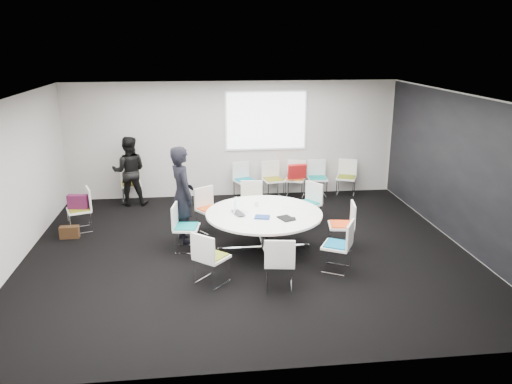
{
  "coord_description": "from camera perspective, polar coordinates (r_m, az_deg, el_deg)",
  "views": [
    {
      "loc": [
        -0.82,
        -8.45,
        3.72
      ],
      "look_at": [
        0.2,
        0.4,
        1.0
      ],
      "focal_mm": 35.0,
      "sensor_mm": 36.0,
      "label": 1
    }
  ],
  "objects": [
    {
      "name": "laptop_lid",
      "position": [
        9.04,
        -2.39,
        -1.49
      ],
      "size": [
        0.08,
        0.3,
        0.22
      ],
      "primitive_type": "cube",
      "rotation": [
        0.0,
        0.0,
        1.34
      ],
      "color": "silver",
      "rests_on": "conference_table"
    },
    {
      "name": "chair_back_c",
      "position": [
        12.34,
        4.49,
        0.71
      ],
      "size": [
        0.58,
        0.58,
        0.88
      ],
      "rotation": [
        0.0,
        0.0,
        2.8
      ],
      "color": "silver",
      "rests_on": "ground"
    },
    {
      "name": "chair_person_back",
      "position": [
        12.23,
        -14.02,
        0.1
      ],
      "size": [
        0.53,
        0.52,
        0.88
      ],
      "rotation": [
        0.0,
        0.0,
        3.32
      ],
      "color": "silver",
      "rests_on": "ground"
    },
    {
      "name": "tablet_folio",
      "position": [
        8.77,
        0.71,
        -2.88
      ],
      "size": [
        0.3,
        0.26,
        0.03
      ],
      "primitive_type": "cube",
      "rotation": [
        0.0,
        0.0,
        -0.24
      ],
      "color": "navy",
      "rests_on": "conference_table"
    },
    {
      "name": "maroon_bag",
      "position": [
        10.6,
        -19.67,
        -1.05
      ],
      "size": [
        0.42,
        0.19,
        0.28
      ],
      "primitive_type": "cube",
      "rotation": [
        0.0,
        0.0,
        -0.14
      ],
      "color": "#501536",
      "rests_on": "chair_spare_left"
    },
    {
      "name": "chair_ring_b",
      "position": [
        10.5,
        5.9,
        -2.28
      ],
      "size": [
        0.63,
        0.64,
        0.88
      ],
      "rotation": [
        0.0,
        0.0,
        2.2
      ],
      "color": "silver",
      "rests_on": "ground"
    },
    {
      "name": "chair_ring_d",
      "position": [
        10.15,
        -5.28,
        -2.94
      ],
      "size": [
        0.63,
        0.63,
        0.88
      ],
      "rotation": [
        0.0,
        0.0,
        3.76
      ],
      "color": "silver",
      "rests_on": "ground"
    },
    {
      "name": "red_jacket",
      "position": [
        12.01,
        4.71,
        2.36
      ],
      "size": [
        0.46,
        0.21,
        0.36
      ],
      "primitive_type": "cube",
      "rotation": [
        0.17,
        0.0,
        0.12
      ],
      "color": "#AC1516",
      "rests_on": "chair_back_c"
    },
    {
      "name": "chair_back_a",
      "position": [
        12.16,
        -1.3,
        0.52
      ],
      "size": [
        0.6,
        0.59,
        0.88
      ],
      "rotation": [
        0.0,
        0.0,
        3.54
      ],
      "color": "silver",
      "rests_on": "ground"
    },
    {
      "name": "person_back",
      "position": [
        11.93,
        -14.29,
        2.33
      ],
      "size": [
        0.8,
        0.63,
        1.62
      ],
      "primitive_type": "imported",
      "rotation": [
        0.0,
        0.0,
        3.16
      ],
      "color": "black",
      "rests_on": "ground"
    },
    {
      "name": "chair_ring_h",
      "position": [
        8.52,
        9.27,
        -7.12
      ],
      "size": [
        0.62,
        0.62,
        0.88
      ],
      "rotation": [
        0.0,
        0.0,
        7.35
      ],
      "color": "silver",
      "rests_on": "ground"
    },
    {
      "name": "papers_front",
      "position": [
        8.98,
        5.16,
        -2.54
      ],
      "size": [
        0.33,
        0.26,
        0.0
      ],
      "primitive_type": "cube",
      "rotation": [
        0.0,
        0.0,
        0.17
      ],
      "color": "white",
      "rests_on": "conference_table"
    },
    {
      "name": "notebook_black",
      "position": [
        8.73,
        3.48,
        -3.02
      ],
      "size": [
        0.32,
        0.36,
        0.02
      ],
      "primitive_type": "cube",
      "rotation": [
        0.0,
        0.0,
        0.39
      ],
      "color": "black",
      "rests_on": "conference_table"
    },
    {
      "name": "chair_spare_left",
      "position": [
        10.71,
        -19.41,
        -2.79
      ],
      "size": [
        0.58,
        0.58,
        0.88
      ],
      "rotation": [
        0.0,
        0.0,
        1.92
      ],
      "color": "silver",
      "rests_on": "ground"
    },
    {
      "name": "chair_back_e",
      "position": [
        12.64,
        10.23,
        0.89
      ],
      "size": [
        0.6,
        0.59,
        0.88
      ],
      "rotation": [
        0.0,
        0.0,
        2.74
      ],
      "color": "silver",
      "rests_on": "ground"
    },
    {
      "name": "conference_table",
      "position": [
        9.1,
        0.92,
        -3.57
      ],
      "size": [
        2.11,
        2.11,
        0.73
      ],
      "color": "silver",
      "rests_on": "ground"
    },
    {
      "name": "chair_ring_c",
      "position": [
        10.51,
        -0.5,
        -2.15
      ],
      "size": [
        0.51,
        0.5,
        0.88
      ],
      "rotation": [
        0.0,
        0.0,
        3.03
      ],
      "color": "silver",
      "rests_on": "ground"
    },
    {
      "name": "person_main",
      "position": [
        9.49,
        -8.44,
        -0.31
      ],
      "size": [
        0.65,
        0.79,
        1.86
      ],
      "primitive_type": "imported",
      "rotation": [
        0.0,
        0.0,
        1.93
      ],
      "color": "black",
      "rests_on": "ground"
    },
    {
      "name": "chair_back_b",
      "position": [
        12.24,
        1.95,
        0.63
      ],
      "size": [
        0.54,
        0.53,
        0.88
      ],
      "rotation": [
        0.0,
        0.0,
        3.35
      ],
      "color": "silver",
      "rests_on": "ground"
    },
    {
      "name": "chair_ring_g",
      "position": [
        7.84,
        2.67,
        -9.1
      ],
      "size": [
        0.52,
        0.51,
        0.88
      ],
      "rotation": [
        0.0,
        0.0,
        6.14
      ],
      "color": "silver",
      "rests_on": "ground"
    },
    {
      "name": "room_shell",
      "position": [
        8.81,
        -0.38,
        1.71
      ],
      "size": [
        8.08,
        7.08,
        2.88
      ],
      "color": "black",
      "rests_on": "ground"
    },
    {
      "name": "cup",
      "position": [
        9.37,
        0.04,
        -1.35
      ],
      "size": [
        0.08,
        0.08,
        0.09
      ],
      "primitive_type": "cylinder",
      "color": "white",
      "rests_on": "conference_table"
    },
    {
      "name": "chair_ring_f",
      "position": [
        8.02,
        -5.12,
        -8.55
      ],
      "size": [
        0.64,
        0.64,
        0.88
      ],
      "rotation": [
        0.0,
        0.0,
        5.57
      ],
      "color": "silver",
      "rests_on": "ground"
    },
    {
      "name": "chair_ring_a",
      "position": [
        9.41,
        9.71,
        -4.76
      ],
      "size": [
        0.52,
        0.53,
        0.88
      ],
      "rotation": [
        0.0,
        0.0,
        1.4
      ],
      "color": "silver",
      "rests_on": "ground"
    },
    {
      "name": "projection_screen",
      "position": [
        12.17,
        1.17,
        8.13
      ],
      "size": [
        1.9,
        0.03,
        1.35
      ],
      "primitive_type": "cube",
      "color": "white",
      "rests_on": "room_shell"
    },
    {
      "name": "chair_back_d",
      "position": [
        12.45,
        7.0,
        0.79
      ],
      "size": [
        0.48,
        0.47,
        0.88
      ],
      "rotation": [
        0.0,
        0.0,
        3.09
      ],
      "color": "silver",
      "rests_on": "ground"
    },
    {
      "name": "phone",
      "position": [
        8.78,
        4.07,
        -2.96
      ],
      "size": [
        0.14,
        0.07,
        0.01
      ],
      "primitive_type": "cube",
      "rotation": [
        0.0,
        0.0,
        -0.01
      ],
      "color": "black",
      "rests_on": "conference_table"
    },
    {
      "name": "papers_right",
      "position": [
        9.34,
        3.94,
        -1.72
      ],
      "size": [
        0.32,
        0.24,
        0.0
      ],
      "primitive_type": "cube",
      "rotation": [
        0.0,
        0.0,
        0.11
      ],
      "color": "silver",
      "rests_on": "conference_table"
    },
    {
      "name": "brown_bag",
      "position": [
        10.45,
        -20.53,
        -4.32
      ],
      "size": [
        0.36,
        0.17,
        0.24
      ],
      "primitive_type": "cube",
      "rotation": [
        0.0,
        0.0,
        0.02
      ],
      "color": "#341F10",
      "rests_on": "ground"
    },
    {
      "name": "chair_ring_e",
      "position": [
        9.27,
        -7.99,
        -5.03
      ],
      "size": [
        0.51,
        0.52,
        0.88
      ],
      "rotation": [
        0.0,
        0.0,
        4.56
      ],
      "color": "silver",
      "rests_on": "ground"
    },
    {
      "name": "laptop",
      "position": [
        8.97,
        -1.72,
        -2.41
      ],
      "size": [
        0.34,
        0.42,
        0.03
      ],
      "primitive_type": "imported",
      "rotation": [
        0.0,
        0.0,
        1.88
      ],
      "color": "#333338",
      "rests_on": "conference_table"
    }
  ]
}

